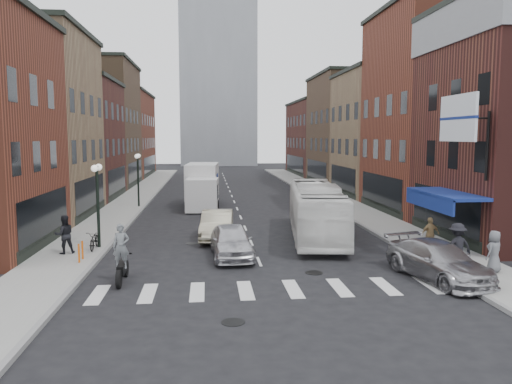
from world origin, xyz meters
TOP-DOWN VIEW (x-y plane):
  - ground at (0.00, 0.00)m, footprint 160.00×160.00m
  - sidewalk_left at (-8.50, 22.00)m, footprint 3.00×74.00m
  - sidewalk_right at (8.50, 22.00)m, footprint 3.00×74.00m
  - curb_left at (-7.00, 22.00)m, footprint 0.20×74.00m
  - curb_right at (7.00, 22.00)m, footprint 0.20×74.00m
  - crosswalk_stripes at (0.00, -3.00)m, footprint 12.00×2.20m
  - bldg_left_mid_a at (-14.99, 14.00)m, footprint 10.30×10.20m
  - bldg_left_mid_b at (-14.99, 24.00)m, footprint 10.30×10.20m
  - bldg_left_far_a at (-14.99, 35.00)m, footprint 10.30×12.20m
  - bldg_left_far_b at (-14.99, 49.00)m, footprint 10.30×16.20m
  - bldg_right_mid_a at (15.00, 14.00)m, footprint 10.30×10.20m
  - bldg_right_mid_b at (14.99, 24.00)m, footprint 10.30×10.20m
  - bldg_right_far_a at (14.99, 35.00)m, footprint 10.30×12.20m
  - bldg_right_far_b at (14.99, 49.00)m, footprint 10.30×16.20m
  - awning_blue at (8.93, 2.50)m, footprint 1.80×5.00m
  - billboard_sign at (8.59, 0.50)m, footprint 1.52×3.00m
  - distant_tower at (0.00, 78.00)m, footprint 14.00×14.00m
  - streetlamp_near at (-7.40, 4.00)m, footprint 0.32×1.22m
  - streetlamp_far at (-7.40, 18.00)m, footprint 0.32×1.22m
  - bike_rack at (-7.60, 1.30)m, footprint 0.08×0.68m
  - box_truck at (-2.59, 18.11)m, footprint 2.66×7.70m
  - motorcycle_rider at (-5.40, -1.61)m, footprint 0.62×2.19m
  - transit_bus at (3.58, 5.90)m, footprint 3.81×10.68m
  - sedan_left_near at (-1.16, 1.89)m, footprint 1.97×4.45m
  - sedan_left_far at (-1.72, 6.00)m, footprint 1.93×4.69m
  - curb_car at (6.50, -2.34)m, footprint 3.04×5.26m
  - parked_bicycle at (-7.50, 3.52)m, footprint 0.59×1.66m
  - ped_left_solo at (-8.65, 2.73)m, footprint 0.98×0.79m
  - ped_right_a at (7.60, -1.62)m, footprint 1.27×0.72m
  - ped_right_b at (8.00, 1.63)m, footprint 0.98×0.60m
  - ped_right_c at (8.87, -2.11)m, footprint 0.96×0.86m

SIDE VIEW (x-z plane):
  - ground at x=0.00m, z-range 0.00..0.00m
  - curb_left at x=-7.00m, z-range -0.08..0.08m
  - curb_right at x=7.00m, z-range -0.08..0.08m
  - crosswalk_stripes at x=0.00m, z-range -0.01..0.01m
  - sidewalk_left at x=-8.50m, z-range 0.00..0.15m
  - sidewalk_right at x=8.50m, z-range 0.00..0.15m
  - bike_rack at x=-7.60m, z-range 0.15..0.95m
  - parked_bicycle at x=-7.50m, z-range 0.15..1.02m
  - curb_car at x=6.50m, z-range 0.00..1.43m
  - sedan_left_near at x=-1.16m, z-range 0.00..1.49m
  - sedan_left_far at x=-1.72m, z-range 0.00..1.51m
  - ped_right_b at x=8.00m, z-range 0.15..1.72m
  - ped_right_c at x=8.87m, z-range 0.15..1.79m
  - ped_left_solo at x=-8.65m, z-range 0.15..1.90m
  - motorcycle_rider at x=-5.40m, z-range -0.07..2.15m
  - ped_right_a at x=7.60m, z-range 0.15..2.03m
  - transit_bus at x=3.58m, z-range 0.00..2.91m
  - box_truck at x=-2.59m, z-range -0.02..3.27m
  - awning_blue at x=8.93m, z-range 2.24..3.02m
  - streetlamp_near at x=-7.40m, z-range 0.86..4.97m
  - streetlamp_far at x=-7.40m, z-range 0.86..4.97m
  - bldg_right_far_b at x=14.99m, z-range 0.00..10.30m
  - bldg_left_mid_b at x=-14.99m, z-range 0.00..10.30m
  - bldg_left_far_b at x=-14.99m, z-range 0.00..11.30m
  - bldg_right_mid_b at x=14.99m, z-range 0.00..11.30m
  - billboard_sign at x=8.59m, z-range 4.28..7.98m
  - bldg_right_far_a at x=14.99m, z-range 0.00..12.30m
  - bldg_left_mid_a at x=-14.99m, z-range 0.00..12.30m
  - bldg_left_far_a at x=-14.99m, z-range 0.00..13.30m
  - bldg_right_mid_a at x=15.00m, z-range 0.00..14.30m
  - distant_tower at x=0.00m, z-range 0.00..50.00m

